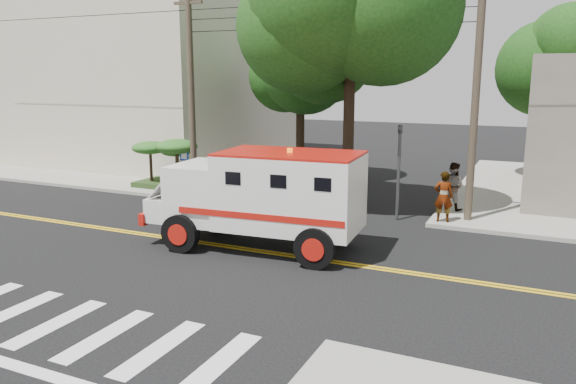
% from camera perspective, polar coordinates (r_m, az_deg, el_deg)
% --- Properties ---
extents(ground, '(100.00, 100.00, 0.00)m').
position_cam_1_polar(ground, '(18.02, -5.35, -5.65)').
color(ground, black).
rests_on(ground, ground).
extents(sidewalk_nw, '(17.00, 17.00, 0.15)m').
position_cam_1_polar(sidewalk_nw, '(36.39, -13.14, 3.08)').
color(sidewalk_nw, gray).
rests_on(sidewalk_nw, ground).
extents(building_left, '(16.00, 14.00, 10.00)m').
position_cam_1_polar(building_left, '(38.42, -14.51, 11.06)').
color(building_left, beige).
rests_on(building_left, sidewalk_nw).
extents(utility_pole_left, '(0.28, 0.28, 9.00)m').
position_cam_1_polar(utility_pole_left, '(25.29, -9.79, 9.61)').
color(utility_pole_left, '#382D23').
rests_on(utility_pole_left, ground).
extents(utility_pole_right, '(0.28, 0.28, 9.00)m').
position_cam_1_polar(utility_pole_right, '(21.19, 18.50, 8.79)').
color(utility_pole_right, '#382D23').
rests_on(utility_pole_right, ground).
extents(tree_main, '(6.08, 5.70, 9.85)m').
position_cam_1_polar(tree_main, '(22.18, 7.26, 16.39)').
color(tree_main, black).
rests_on(tree_main, ground).
extents(tree_left, '(4.48, 4.20, 7.70)m').
position_cam_1_polar(tree_left, '(28.96, 1.70, 12.46)').
color(tree_left, black).
rests_on(tree_left, ground).
extents(tree_right, '(4.80, 4.50, 8.20)m').
position_cam_1_polar(tree_right, '(30.62, 25.67, 11.98)').
color(tree_right, black).
rests_on(tree_right, ground).
extents(traffic_signal, '(0.15, 0.18, 3.60)m').
position_cam_1_polar(traffic_signal, '(21.25, 11.21, 3.01)').
color(traffic_signal, '#3F3F42').
rests_on(traffic_signal, ground).
extents(accessibility_sign, '(0.45, 0.10, 2.02)m').
position_cam_1_polar(accessibility_sign, '(26.07, -10.42, 2.72)').
color(accessibility_sign, '#3F3F42').
rests_on(accessibility_sign, ground).
extents(palm_planter, '(3.52, 2.63, 2.36)m').
position_cam_1_polar(palm_planter, '(27.11, -12.04, 3.60)').
color(palm_planter, '#1E3314').
rests_on(palm_planter, sidewalk_nw).
extents(armored_truck, '(7.01, 3.21, 3.11)m').
position_cam_1_polar(armored_truck, '(17.44, -2.54, -0.18)').
color(armored_truck, silver).
rests_on(armored_truck, ground).
extents(pedestrian_a, '(0.75, 0.56, 1.86)m').
position_cam_1_polar(pedestrian_a, '(21.03, 15.52, -0.46)').
color(pedestrian_a, gray).
rests_on(pedestrian_a, sidewalk_ne).
extents(pedestrian_b, '(1.11, 0.99, 1.89)m').
position_cam_1_polar(pedestrian_b, '(23.06, 16.39, 0.58)').
color(pedestrian_b, gray).
rests_on(pedestrian_b, sidewalk_ne).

